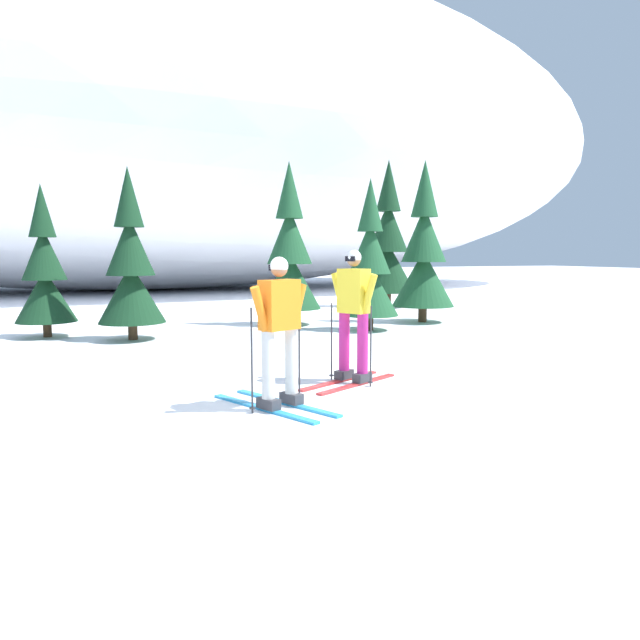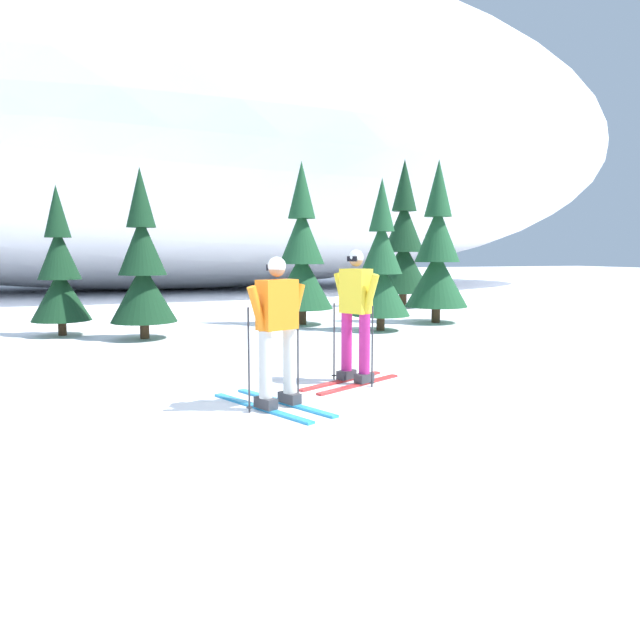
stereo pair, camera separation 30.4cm
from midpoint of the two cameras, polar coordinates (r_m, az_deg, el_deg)
ground_plane at (r=6.61m, az=-6.75°, el=-9.28°), size 120.00×120.00×0.00m
skier_orange_jacket at (r=6.79m, az=-2.88°, el=-0.89°), size 1.13×1.78×1.75m
skier_yellow_jacket at (r=8.14m, az=4.47°, el=0.63°), size 1.63×1.12×1.83m
pine_tree_far_left at (r=13.93m, az=-23.13°, el=4.15°), size 1.25×1.25×3.23m
pine_tree_left at (r=12.82m, az=-16.00°, el=4.81°), size 1.36×1.36×3.53m
pine_tree_center_left at (r=14.80m, az=-1.16°, el=6.04°), size 1.55×1.55×4.02m
pine_tree_center_right at (r=13.73m, az=6.53°, el=5.02°), size 1.34×1.34×3.48m
pine_tree_right at (r=15.56m, az=11.73°, el=6.10°), size 1.59×1.59×4.13m
pine_tree_far_right at (r=19.89m, az=8.46°, el=7.04°), size 1.86×1.86×4.82m
snow_ridge_background at (r=30.97m, az=-14.89°, el=17.50°), size 50.95×21.50×15.67m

